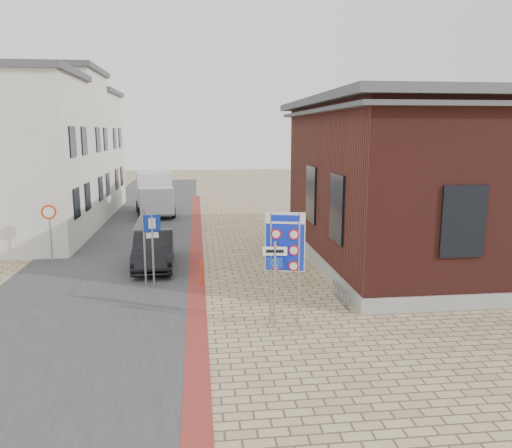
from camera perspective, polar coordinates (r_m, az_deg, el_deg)
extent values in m
plane|color=tan|center=(14.12, 1.55, -12.21)|extent=(120.00, 120.00, 0.00)
cube|color=#38383A|center=(28.64, -13.85, -0.75)|extent=(7.00, 60.00, 0.02)
cube|color=maroon|center=(23.52, -6.82, -2.93)|extent=(0.60, 40.00, 0.02)
cube|color=gray|center=(23.26, 21.43, -3.15)|extent=(12.15, 12.15, 0.50)
cube|color=#4D1E18|center=(22.76, 21.98, 4.83)|extent=(12.00, 12.00, 6.00)
cube|color=#4A4A4F|center=(22.71, 22.53, 12.76)|extent=(13.00, 13.00, 0.30)
cube|color=#4A4A4F|center=(22.69, 22.46, 11.75)|extent=(12.70, 12.70, 0.15)
cube|color=black|center=(17.77, 9.27, 1.79)|extent=(0.12, 1.60, 2.40)
cube|color=black|center=(21.61, 6.36, 3.40)|extent=(0.12, 1.60, 2.40)
cube|color=black|center=(16.17, 22.60, 0.26)|extent=(1.40, 0.12, 2.20)
cube|color=silver|center=(26.53, -26.97, 6.24)|extent=(7.00, 6.00, 8.00)
cube|color=black|center=(24.55, -19.84, 2.27)|extent=(0.10, 1.10, 1.40)
cube|color=black|center=(26.87, -18.71, 3.01)|extent=(0.10, 1.10, 1.40)
cube|color=black|center=(24.33, -20.26, 8.81)|extent=(0.10, 1.10, 1.40)
cube|color=black|center=(26.68, -19.07, 8.98)|extent=(0.10, 1.10, 1.40)
cube|color=silver|center=(32.21, -23.39, 7.79)|extent=(7.00, 6.00, 8.80)
cube|color=#4A4A4F|center=(32.38, -24.00, 15.84)|extent=(7.40, 6.40, 0.30)
cube|color=black|center=(30.38, -17.34, 3.89)|extent=(0.10, 1.10, 1.40)
cube|color=black|center=(32.73, -16.59, 4.38)|extent=(0.10, 1.10, 1.40)
cube|color=black|center=(30.20, -17.63, 9.17)|extent=(0.10, 1.10, 1.40)
cube|color=black|center=(32.57, -16.85, 9.28)|extent=(0.10, 1.10, 1.40)
cube|color=silver|center=(38.01, -20.79, 7.65)|extent=(7.00, 6.00, 8.00)
cube|color=#4A4A4F|center=(38.08, -21.21, 13.89)|extent=(7.40, 6.40, 0.30)
cube|color=black|center=(36.26, -15.64, 4.98)|extent=(0.10, 1.10, 1.40)
cube|color=black|center=(38.63, -15.10, 5.33)|extent=(0.10, 1.10, 1.40)
cube|color=black|center=(36.12, -15.86, 9.41)|extent=(0.10, 1.10, 1.40)
cube|color=black|center=(38.49, -15.30, 9.48)|extent=(0.10, 1.10, 1.40)
torus|color=slate|center=(16.04, 10.23, -8.48)|extent=(0.04, 0.60, 0.60)
torus|color=slate|center=(16.31, 9.92, -8.14)|extent=(0.04, 0.60, 0.60)
torus|color=slate|center=(16.58, 9.62, -7.82)|extent=(0.04, 0.60, 0.60)
torus|color=slate|center=(16.85, 9.33, -7.50)|extent=(0.04, 0.60, 0.60)
torus|color=slate|center=(17.13, 9.06, -7.20)|extent=(0.04, 0.60, 0.60)
cube|color=slate|center=(16.66, 9.59, -8.67)|extent=(0.08, 1.60, 0.04)
imported|color=black|center=(20.79, -11.59, -2.84)|extent=(1.69, 4.46, 1.45)
cube|color=slate|center=(33.76, -11.47, 1.77)|extent=(2.81, 5.57, 0.25)
cube|color=silver|center=(31.79, -11.31, 2.69)|extent=(2.29, 1.96, 1.58)
cube|color=black|center=(31.02, -11.24, 3.05)|extent=(1.87, 0.35, 0.79)
cube|color=silver|center=(34.47, -11.65, 4.10)|extent=(2.65, 3.83, 2.17)
cylinder|color=black|center=(32.16, -13.13, 1.19)|extent=(0.36, 0.82, 0.79)
cylinder|color=black|center=(32.29, -9.46, 1.36)|extent=(0.36, 0.82, 0.79)
cylinder|color=black|center=(35.28, -13.31, 1.99)|extent=(0.36, 0.82, 0.79)
cylinder|color=black|center=(35.40, -9.96, 2.14)|extent=(0.36, 0.82, 0.79)
cylinder|color=gray|center=(14.15, 1.70, -5.14)|extent=(0.07, 0.07, 3.27)
cylinder|color=gray|center=(14.10, 4.91, -5.24)|extent=(0.07, 0.07, 3.27)
cube|color=white|center=(13.93, 3.34, -2.06)|extent=(1.09, 0.32, 1.68)
cube|color=#1026CB|center=(13.93, 3.34, -2.06)|extent=(1.05, 0.32, 1.64)
cube|color=white|center=(13.80, 3.37, 0.68)|extent=(1.05, 0.32, 0.32)
cylinder|color=gray|center=(13.99, 2.15, -6.99)|extent=(0.07, 0.07, 2.49)
cube|color=white|center=(13.73, 2.18, -3.11)|extent=(0.67, 0.13, 0.24)
cube|color=#0F38B7|center=(13.81, 2.17, -4.42)|extent=(0.46, 0.10, 0.30)
cylinder|color=gray|center=(17.93, -11.70, -2.95)|extent=(0.07, 0.07, 2.69)
cube|color=#0E2DA8|center=(17.74, -11.82, 0.09)|extent=(0.59, 0.17, 0.59)
cube|color=white|center=(17.82, -11.77, -1.27)|extent=(0.43, 0.13, 0.19)
cylinder|color=gray|center=(18.11, -12.61, -2.93)|extent=(0.07, 0.07, 2.64)
cylinder|color=gray|center=(22.13, -22.42, -1.21)|extent=(0.07, 0.07, 2.52)
cylinder|color=red|center=(21.97, -22.60, 1.28)|extent=(0.59, 0.10, 0.60)
cylinder|color=#FF3A0D|center=(18.19, -6.21, -5.50)|extent=(0.10, 0.10, 0.91)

